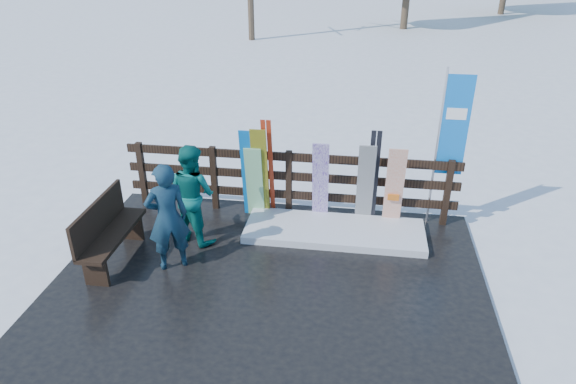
% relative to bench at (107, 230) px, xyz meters
% --- Properties ---
extents(ground, '(700.00, 700.00, 0.00)m').
position_rel_bench_xyz_m(ground, '(2.39, -0.40, -0.60)').
color(ground, white).
rests_on(ground, ground).
extents(deck, '(6.00, 5.00, 0.08)m').
position_rel_bench_xyz_m(deck, '(2.39, -0.40, -0.56)').
color(deck, black).
rests_on(deck, ground).
extents(fence, '(5.60, 0.10, 1.15)m').
position_rel_bench_xyz_m(fence, '(2.39, 1.80, 0.14)').
color(fence, black).
rests_on(fence, deck).
extents(snow_patch, '(2.86, 1.00, 0.12)m').
position_rel_bench_xyz_m(snow_patch, '(3.22, 1.20, -0.46)').
color(snow_patch, white).
rests_on(snow_patch, deck).
extents(bench, '(0.41, 1.50, 0.97)m').
position_rel_bench_xyz_m(bench, '(0.00, 0.00, 0.00)').
color(bench, black).
rests_on(bench, deck).
extents(snowboard_0, '(0.25, 0.25, 1.59)m').
position_rel_bench_xyz_m(snowboard_0, '(1.77, 1.58, 0.28)').
color(snowboard_0, '#0665BD').
rests_on(snowboard_0, deck).
extents(snowboard_1, '(0.28, 0.24, 1.30)m').
position_rel_bench_xyz_m(snowboard_1, '(1.85, 1.58, 0.13)').
color(snowboard_1, white).
rests_on(snowboard_1, deck).
extents(snowboard_2, '(0.26, 0.27, 1.63)m').
position_rel_bench_xyz_m(snowboard_2, '(1.95, 1.58, 0.30)').
color(snowboard_2, yellow).
rests_on(snowboard_2, deck).
extents(snowboard_3, '(0.26, 0.30, 1.45)m').
position_rel_bench_xyz_m(snowboard_3, '(2.94, 1.58, 0.21)').
color(snowboard_3, white).
rests_on(snowboard_3, deck).
extents(snowboard_4, '(0.27, 0.35, 1.47)m').
position_rel_bench_xyz_m(snowboard_4, '(3.66, 1.58, 0.22)').
color(snowboard_4, black).
rests_on(snowboard_4, deck).
extents(snowboard_5, '(0.29, 0.24, 1.42)m').
position_rel_bench_xyz_m(snowboard_5, '(4.13, 1.58, 0.20)').
color(snowboard_5, white).
rests_on(snowboard_5, deck).
extents(ski_pair_a, '(0.16, 0.34, 1.78)m').
position_rel_bench_xyz_m(ski_pair_a, '(2.07, 1.65, 0.37)').
color(ski_pair_a, '#B22F15').
rests_on(ski_pair_a, deck).
extents(ski_pair_b, '(0.17, 0.18, 1.67)m').
position_rel_bench_xyz_m(ski_pair_b, '(3.78, 1.65, 0.32)').
color(ski_pair_b, black).
rests_on(ski_pair_b, deck).
extents(rental_flag, '(0.45, 0.04, 2.60)m').
position_rel_bench_xyz_m(rental_flag, '(4.90, 1.85, 1.09)').
color(rental_flag, silver).
rests_on(rental_flag, deck).
extents(person_front, '(0.71, 0.64, 1.62)m').
position_rel_bench_xyz_m(person_front, '(0.94, -0.01, 0.30)').
color(person_front, '#17404E').
rests_on(person_front, deck).
extents(person_back, '(0.96, 0.89, 1.58)m').
position_rel_bench_xyz_m(person_back, '(1.05, 0.77, 0.28)').
color(person_back, '#0A635C').
rests_on(person_back, deck).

